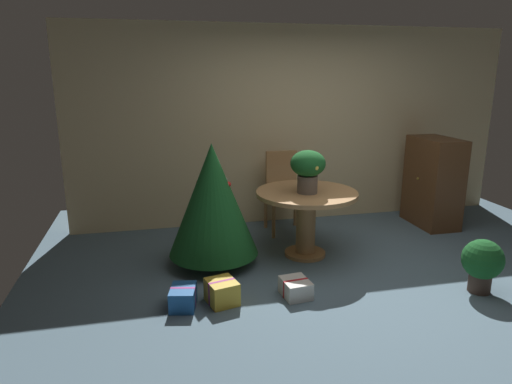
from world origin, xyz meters
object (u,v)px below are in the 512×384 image
(wooden_cabinet, at_px, (433,182))
(potted_plant, at_px, (482,262))
(flower_vase, at_px, (308,167))
(wooden_chair_far, at_px, (283,187))
(gift_box_gold, at_px, (222,292))
(round_dining_table, at_px, (306,208))
(holiday_tree, at_px, (213,200))
(gift_box_cream, at_px, (296,288))
(gift_box_blue, at_px, (183,297))

(wooden_cabinet, xyz_separation_m, potted_plant, (-0.69, -1.86, -0.29))
(flower_vase, xyz_separation_m, potted_plant, (1.32, -1.15, -0.73))
(wooden_chair_far, xyz_separation_m, wooden_cabinet, (2.00, -0.25, 0.01))
(gift_box_gold, distance_m, wooden_cabinet, 3.48)
(wooden_chair_far, bearing_deg, gift_box_gold, -121.37)
(round_dining_table, bearing_deg, holiday_tree, -179.06)
(potted_plant, bearing_deg, round_dining_table, 137.19)
(flower_vase, distance_m, gift_box_cream, 1.33)
(wooden_cabinet, relative_size, potted_plant, 2.29)
(flower_vase, height_order, holiday_tree, holiday_tree)
(gift_box_cream, xyz_separation_m, wooden_cabinet, (2.40, 1.56, 0.51))
(gift_box_gold, bearing_deg, wooden_cabinet, 26.45)
(round_dining_table, height_order, gift_box_blue, round_dining_table)
(wooden_chair_far, distance_m, gift_box_cream, 1.91)
(wooden_chair_far, relative_size, gift_box_cream, 3.29)
(flower_vase, xyz_separation_m, gift_box_gold, (-1.07, -0.82, -0.92))
(gift_box_blue, xyz_separation_m, wooden_cabinet, (3.43, 1.53, 0.50))
(flower_vase, relative_size, potted_plant, 0.90)
(flower_vase, bearing_deg, wooden_cabinet, 19.43)
(flower_vase, relative_size, gift_box_cream, 1.49)
(holiday_tree, bearing_deg, potted_plant, -27.03)
(round_dining_table, bearing_deg, gift_box_cream, -113.94)
(holiday_tree, distance_m, gift_box_cream, 1.27)
(holiday_tree, height_order, gift_box_cream, holiday_tree)
(gift_box_cream, bearing_deg, round_dining_table, 66.06)
(round_dining_table, distance_m, holiday_tree, 1.05)
(round_dining_table, xyz_separation_m, wooden_chair_far, (0.00, 0.89, 0.03))
(round_dining_table, relative_size, flower_vase, 2.40)
(wooden_chair_far, height_order, holiday_tree, holiday_tree)
(gift_box_blue, height_order, potted_plant, potted_plant)
(flower_vase, distance_m, gift_box_gold, 1.63)
(gift_box_cream, bearing_deg, flower_vase, 65.37)
(potted_plant, bearing_deg, gift_box_cream, 169.97)
(round_dining_table, xyz_separation_m, gift_box_gold, (-1.09, -0.89, -0.44))
(gift_box_gold, height_order, gift_box_blue, gift_box_gold)
(holiday_tree, height_order, gift_box_gold, holiday_tree)
(gift_box_blue, bearing_deg, wooden_cabinet, 24.09)
(flower_vase, xyz_separation_m, holiday_tree, (-1.02, 0.05, -0.31))
(gift_box_gold, xyz_separation_m, potted_plant, (2.39, -0.33, 0.19))
(round_dining_table, relative_size, wooden_cabinet, 0.94)
(round_dining_table, distance_m, wooden_chair_far, 0.89)
(wooden_chair_far, xyz_separation_m, gift_box_blue, (-1.43, -1.78, -0.48))
(wooden_chair_far, xyz_separation_m, holiday_tree, (-1.03, -0.91, 0.14))
(wooden_chair_far, distance_m, potted_plant, 2.50)
(gift_box_cream, bearing_deg, potted_plant, -10.03)
(round_dining_table, bearing_deg, wooden_cabinet, 17.96)
(flower_vase, height_order, wooden_cabinet, flower_vase)
(gift_box_cream, distance_m, potted_plant, 1.75)
(flower_vase, bearing_deg, potted_plant, -40.96)
(wooden_cabinet, bearing_deg, gift_box_blue, -155.91)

